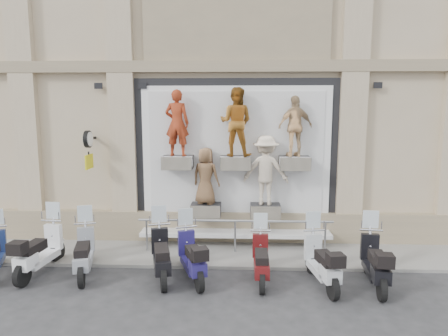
{
  "coord_description": "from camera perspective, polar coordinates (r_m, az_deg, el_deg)",
  "views": [
    {
      "loc": [
        0.12,
        -7.9,
        3.77
      ],
      "look_at": [
        -0.28,
        1.9,
        2.28
      ],
      "focal_mm": 32.0,
      "sensor_mm": 36.0,
      "label": 1
    }
  ],
  "objects": [
    {
      "name": "scooter_e",
      "position": [
        8.96,
        -4.65,
        -11.24
      ],
      "size": [
        1.12,
        1.88,
        1.47
      ],
      "primitive_type": null,
      "rotation": [
        0.0,
        0.0,
        0.35
      ],
      "color": "navy",
      "rests_on": "ground"
    },
    {
      "name": "scooter_b",
      "position": [
        10.12,
        -24.86,
        -9.48
      ],
      "size": [
        0.72,
        1.93,
        1.54
      ],
      "primitive_type": null,
      "rotation": [
        0.0,
        0.0,
        -0.09
      ],
      "color": "white",
      "rests_on": "ground"
    },
    {
      "name": "ground",
      "position": [
        8.76,
        1.39,
        -16.9
      ],
      "size": [
        90.0,
        90.0,
        0.0
      ],
      "primitive_type": "plane",
      "color": "#2B2B2E",
      "rests_on": "ground"
    },
    {
      "name": "sidewalk",
      "position": [
        10.68,
        1.59,
        -11.84
      ],
      "size": [
        16.0,
        2.2,
        0.08
      ],
      "primitive_type": "cube",
      "color": "gray",
      "rests_on": "ground"
    },
    {
      "name": "scooter_h",
      "position": [
        9.18,
        20.82,
        -11.18
      ],
      "size": [
        0.72,
        1.89,
        1.5
      ],
      "primitive_type": null,
      "rotation": [
        0.0,
        0.0,
        -0.1
      ],
      "color": "black",
      "rests_on": "ground"
    },
    {
      "name": "scooter_g",
      "position": [
        8.89,
        13.8,
        -11.6
      ],
      "size": [
        0.81,
        1.88,
        1.47
      ],
      "primitive_type": null,
      "rotation": [
        0.0,
        0.0,
        0.16
      ],
      "color": "#B8BCC0",
      "rests_on": "ground"
    },
    {
      "name": "clock_sign_bracket",
      "position": [
        11.16,
        -18.79,
        3.18
      ],
      "size": [
        0.1,
        0.8,
        1.02
      ],
      "color": "black",
      "rests_on": "ground"
    },
    {
      "name": "scooter_c",
      "position": [
        9.68,
        -19.44,
        -10.15
      ],
      "size": [
        1.01,
        1.9,
        1.48
      ],
      "primitive_type": null,
      "rotation": [
        0.0,
        0.0,
        0.28
      ],
      "color": "gray",
      "rests_on": "ground"
    },
    {
      "name": "building",
      "position": [
        15.07,
        1.96,
        17.12
      ],
      "size": [
        14.0,
        8.6,
        12.0
      ],
      "primitive_type": null,
      "color": "tan",
      "rests_on": "ground"
    },
    {
      "name": "shop_vitrine",
      "position": [
        10.73,
        2.22,
        1.37
      ],
      "size": [
        5.6,
        0.86,
        4.3
      ],
      "color": "black",
      "rests_on": "ground"
    },
    {
      "name": "scooter_f",
      "position": [
        8.89,
        5.34,
        -11.68
      ],
      "size": [
        0.52,
        1.71,
        1.39
      ],
      "primitive_type": null,
      "rotation": [
        0.0,
        0.0,
        -0.01
      ],
      "color": "#4C0D0E",
      "rests_on": "ground"
    },
    {
      "name": "guard_rail",
      "position": [
        10.44,
        1.6,
        -9.85
      ],
      "size": [
        5.06,
        0.1,
        0.93
      ],
      "primitive_type": null,
      "color": "#9EA0A5",
      "rests_on": "ground"
    },
    {
      "name": "scooter_d",
      "position": [
        9.09,
        -8.99,
        -10.87
      ],
      "size": [
        1.0,
        1.94,
        1.52
      ],
      "primitive_type": null,
      "rotation": [
        0.0,
        0.0,
        0.25
      ],
      "color": "black",
      "rests_on": "ground"
    }
  ]
}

